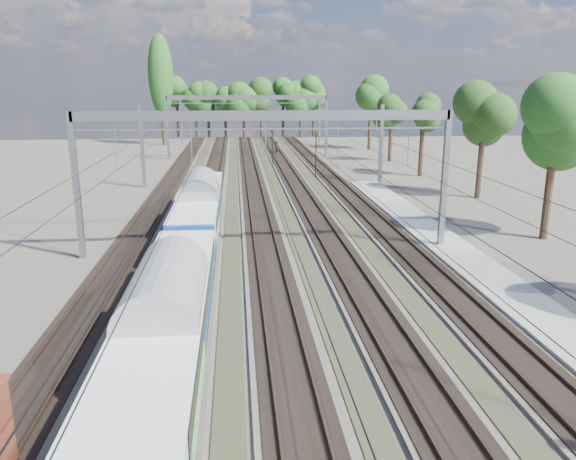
{
  "coord_description": "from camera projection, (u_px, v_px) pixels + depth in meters",
  "views": [
    {
      "loc": [
        -1.84,
        -4.58,
        10.55
      ],
      "look_at": [
        0.93,
        25.03,
        2.8
      ],
      "focal_mm": 35.0,
      "sensor_mm": 36.0,
      "label": 1
    }
  ],
  "objects": [
    {
      "name": "track_bed",
      "position": [
        257.0,
        204.0,
        50.57
      ],
      "size": [
        21.0,
        130.0,
        0.34
      ],
      "color": "#47423A",
      "rests_on": "ground"
    },
    {
      "name": "platform",
      "position": [
        522.0,
        303.0,
        27.55
      ],
      "size": [
        3.0,
        70.0,
        0.3
      ],
      "primitive_type": "cube",
      "color": "gray",
      "rests_on": "ground"
    },
    {
      "name": "catenary",
      "position": [
        257.0,
        127.0,
        56.42
      ],
      "size": [
        25.65,
        130.0,
        9.0
      ],
      "color": "slate",
      "rests_on": "ground"
    },
    {
      "name": "tree_belt",
      "position": [
        283.0,
        98.0,
        97.83
      ],
      "size": [
        38.42,
        101.16,
        12.12
      ],
      "color": "black",
      "rests_on": "ground"
    },
    {
      "name": "poplar",
      "position": [
        161.0,
        76.0,
        97.36
      ],
      "size": [
        4.4,
        4.4,
        19.04
      ],
      "color": "black",
      "rests_on": "ground"
    },
    {
      "name": "emu_train",
      "position": [
        166.0,
        314.0,
        20.29
      ],
      "size": [
        2.9,
        61.34,
        4.24
      ],
      "color": "black",
      "rests_on": "ground"
    },
    {
      "name": "worker",
      "position": [
        277.0,
        147.0,
        87.7
      ],
      "size": [
        0.67,
        0.82,
        1.94
      ],
      "primitive_type": "imported",
      "rotation": [
        0.0,
        0.0,
        1.24
      ],
      "color": "black",
      "rests_on": "ground"
    },
    {
      "name": "signal_near",
      "position": [
        273.0,
        143.0,
        72.73
      ],
      "size": [
        0.33,
        0.3,
        5.07
      ],
      "rotation": [
        0.0,
        0.0,
        -0.12
      ],
      "color": "black",
      "rests_on": "ground"
    },
    {
      "name": "signal_far",
      "position": [
        316.0,
        148.0,
        64.47
      ],
      "size": [
        0.34,
        0.31,
        5.42
      ],
      "rotation": [
        0.0,
        0.0,
        0.04
      ],
      "color": "black",
      "rests_on": "ground"
    }
  ]
}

